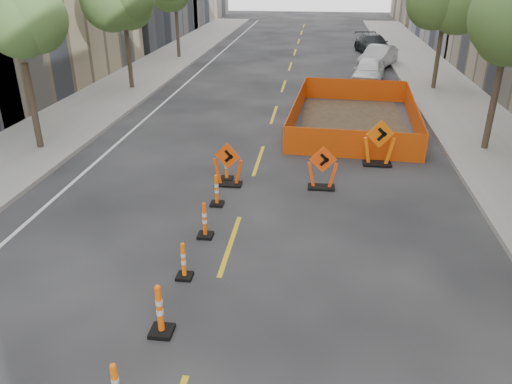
# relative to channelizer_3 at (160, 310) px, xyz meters

# --- Properties ---
(ground_plane) EXTENTS (140.00, 140.00, 0.00)m
(ground_plane) POSITION_rel_channelizer_3_xyz_m (0.75, -0.53, -0.56)
(ground_plane) COLOR black
(sidewalk_left) EXTENTS (4.00, 90.00, 0.15)m
(sidewalk_left) POSITION_rel_channelizer_3_xyz_m (-8.25, 11.47, -0.49)
(sidewalk_left) COLOR gray
(sidewalk_left) RESTS_ON ground
(sidewalk_right) EXTENTS (4.00, 90.00, 0.15)m
(sidewalk_right) POSITION_rel_channelizer_3_xyz_m (9.75, 11.47, -0.49)
(sidewalk_right) COLOR gray
(sidewalk_right) RESTS_ON ground
(tree_l_b) EXTENTS (2.80, 2.80, 5.95)m
(tree_l_b) POSITION_rel_channelizer_3_xyz_m (-7.65, 9.47, 3.96)
(tree_l_b) COLOR #382B1E
(tree_l_b) RESTS_ON ground
(tree_l_c) EXTENTS (2.80, 2.80, 5.95)m
(tree_l_c) POSITION_rel_channelizer_3_xyz_m (-7.65, 19.47, 3.96)
(tree_l_c) COLOR #382B1E
(tree_l_c) RESTS_ON ground
(tree_r_b) EXTENTS (2.80, 2.80, 5.95)m
(tree_r_b) POSITION_rel_channelizer_3_xyz_m (9.15, 11.47, 3.96)
(tree_r_b) COLOR #382B1E
(tree_r_b) RESTS_ON ground
(tree_r_c) EXTENTS (2.80, 2.80, 5.95)m
(tree_r_c) POSITION_rel_channelizer_3_xyz_m (9.15, 21.47, 3.96)
(tree_r_c) COLOR #382B1E
(tree_r_c) RESTS_ON ground
(channelizer_3) EXTENTS (0.44, 0.44, 1.13)m
(channelizer_3) POSITION_rel_channelizer_3_xyz_m (0.00, 0.00, 0.00)
(channelizer_3) COLOR #FF5B0A
(channelizer_3) RESTS_ON ground
(channelizer_4) EXTENTS (0.36, 0.36, 0.92)m
(channelizer_4) POSITION_rel_channelizer_3_xyz_m (-0.04, 1.89, -0.10)
(channelizer_4) COLOR orange
(channelizer_4) RESTS_ON ground
(channelizer_5) EXTENTS (0.39, 0.39, 1.00)m
(channelizer_5) POSITION_rel_channelizer_3_xyz_m (0.03, 3.78, -0.06)
(channelizer_5) COLOR #E94E09
(channelizer_5) RESTS_ON ground
(channelizer_6) EXTENTS (0.39, 0.39, 0.98)m
(channelizer_6) POSITION_rel_channelizer_3_xyz_m (-0.04, 5.67, -0.07)
(channelizer_6) COLOR #E05909
(channelizer_6) RESTS_ON ground
(channelizer_7) EXTENTS (0.41, 0.41, 1.04)m
(channelizer_7) POSITION_rel_channelizer_3_xyz_m (-0.09, 7.56, -0.04)
(channelizer_7) COLOR orange
(channelizer_7) RESTS_ON ground
(chevron_sign_left) EXTENTS (1.08, 0.80, 1.45)m
(chevron_sign_left) POSITION_rel_channelizer_3_xyz_m (0.04, 7.16, 0.16)
(chevron_sign_left) COLOR #DB4309
(chevron_sign_left) RESTS_ON ground
(chevron_sign_center) EXTENTS (0.99, 0.64, 1.43)m
(chevron_sign_center) POSITION_rel_channelizer_3_xyz_m (3.03, 7.27, 0.15)
(chevron_sign_center) COLOR #F2430A
(chevron_sign_center) RESTS_ON ground
(chevron_sign_right) EXTENTS (1.24, 0.91, 1.67)m
(chevron_sign_right) POSITION_rel_channelizer_3_xyz_m (4.98, 9.54, 0.27)
(chevron_sign_right) COLOR orange
(chevron_sign_right) RESTS_ON ground
(safety_fence) EXTENTS (5.61, 8.97, 1.08)m
(safety_fence) POSITION_rel_channelizer_3_xyz_m (4.39, 14.41, -0.02)
(safety_fence) COLOR #DC3E0B
(safety_fence) RESTS_ON ground
(parked_car_near) EXTENTS (2.37, 4.45, 1.44)m
(parked_car_near) POSITION_rel_channelizer_3_xyz_m (5.65, 22.87, 0.16)
(parked_car_near) COLOR silver
(parked_car_near) RESTS_ON ground
(parked_car_mid) EXTENTS (3.10, 4.63, 1.44)m
(parked_car_mid) POSITION_rel_channelizer_3_xyz_m (6.66, 27.77, 0.16)
(parked_car_mid) COLOR #949398
(parked_car_mid) RESTS_ON ground
(parked_car_far) EXTENTS (2.95, 5.25, 1.44)m
(parked_car_far) POSITION_rel_channelizer_3_xyz_m (6.80, 33.54, 0.16)
(parked_car_far) COLOR black
(parked_car_far) RESTS_ON ground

